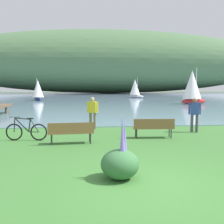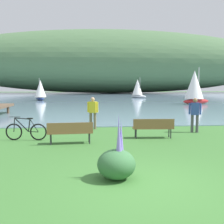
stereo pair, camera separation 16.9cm
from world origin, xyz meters
name	(u,v)px [view 1 (the left image)]	position (x,y,z in m)	size (l,w,h in m)	color
ground_plane	(152,184)	(0.00, 0.00, 0.00)	(200.00, 200.00, 0.00)	#3D7533
bay_water	(93,97)	(0.00, 48.96, 0.02)	(180.00, 80.00, 0.04)	#7A99B2
distant_hillside	(109,62)	(5.54, 77.38, 9.40)	(107.25, 28.00, 18.72)	#4C7047
park_bench_near_camera	(71,131)	(-2.14, 4.68, 0.52)	(1.83, 0.61, 0.88)	brown
park_bench_further_along	(154,127)	(1.44, 5.57, 0.52)	(1.82, 0.57, 0.88)	brown
bicycle_leaning_near_bench	(26,131)	(-4.06, 5.59, 0.40)	(1.77, 0.26, 1.01)	black
person_at_shoreline	(93,111)	(-1.18, 8.39, 0.98)	(0.58, 0.33, 1.71)	#72604C
person_on_the_grass	(195,113)	(3.85, 6.89, 0.98)	(0.59, 0.31, 1.71)	#4C4C51
echium_bush_beside_closest	(120,163)	(-0.71, 0.44, 0.41)	(0.96, 0.96, 1.65)	#386B3D
sailboat_nearest_to_shore	(192,87)	(11.58, 26.54, 2.16)	(3.98, 2.90, 4.51)	#B22323
sailboat_toward_hillside	(38,90)	(-8.80, 36.83, 1.66)	(2.34, 2.99, 3.45)	navy
sailboat_far_off	(135,88)	(7.68, 44.24, 1.82)	(3.02, 3.01, 3.77)	white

